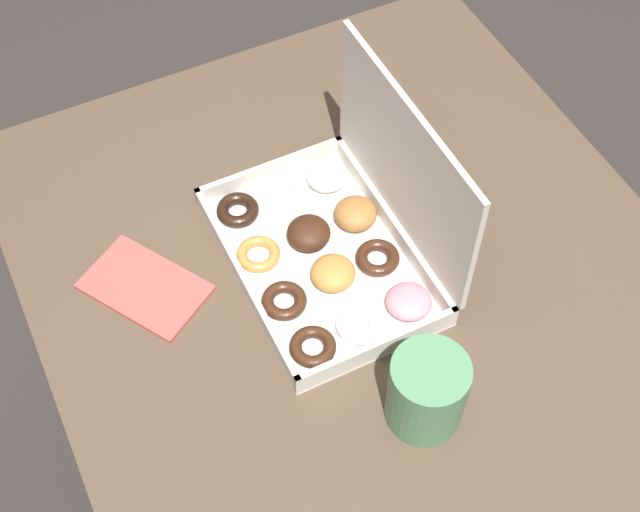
% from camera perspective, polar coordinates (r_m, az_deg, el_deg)
% --- Properties ---
extents(ground_plane, '(8.00, 8.00, 0.00)m').
position_cam_1_polar(ground_plane, '(1.89, 1.39, -13.87)').
color(ground_plane, '#2D2826').
extents(dining_table, '(0.91, 0.85, 0.76)m').
position_cam_1_polar(dining_table, '(1.32, 1.94, -3.56)').
color(dining_table, '#4C3D2D').
rests_on(dining_table, ground_plane).
extents(donut_box, '(0.33, 0.24, 0.25)m').
position_cam_1_polar(donut_box, '(1.19, 1.43, 1.56)').
color(donut_box, white).
rests_on(donut_box, dining_table).
extents(coffee_mug, '(0.09, 0.09, 0.11)m').
position_cam_1_polar(coffee_mug, '(1.06, 6.86, -8.56)').
color(coffee_mug, '#4C8456').
rests_on(coffee_mug, dining_table).
extents(paper_napkin, '(0.19, 0.17, 0.01)m').
position_cam_1_polar(paper_napkin, '(1.21, -11.13, -1.96)').
color(paper_napkin, '#CC4C47').
rests_on(paper_napkin, dining_table).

